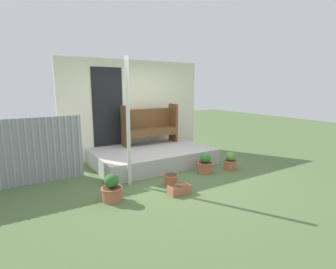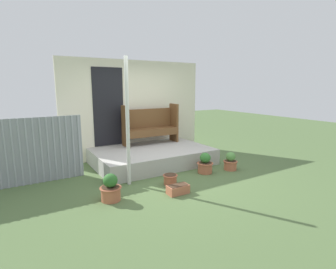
{
  "view_description": "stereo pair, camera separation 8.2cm",
  "coord_description": "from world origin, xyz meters",
  "px_view_note": "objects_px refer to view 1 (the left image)",
  "views": [
    {
      "loc": [
        -2.93,
        -4.68,
        1.91
      ],
      "look_at": [
        0.18,
        0.33,
        0.83
      ],
      "focal_mm": 28.0,
      "sensor_mm": 36.0,
      "label": 1
    },
    {
      "loc": [
        -2.86,
        -4.72,
        1.91
      ],
      "look_at": [
        0.18,
        0.33,
        0.83
      ],
      "focal_mm": 28.0,
      "sensor_mm": 36.0,
      "label": 2
    }
  ],
  "objects_px": {
    "flower_pot_right": "(205,164)",
    "flower_pot_far_right": "(230,162)",
    "support_post": "(128,123)",
    "planter_box_rect": "(179,189)",
    "flower_pot_left": "(112,189)",
    "bench": "(150,124)",
    "flower_pot_middle": "(171,179)"
  },
  "relations": [
    {
      "from": "flower_pot_right",
      "to": "flower_pot_far_right",
      "type": "xyz_separation_m",
      "value": [
        0.64,
        -0.13,
        -0.02
      ]
    },
    {
      "from": "support_post",
      "to": "planter_box_rect",
      "type": "xyz_separation_m",
      "value": [
        0.57,
        -0.89,
        -1.15
      ]
    },
    {
      "from": "flower_pot_far_right",
      "to": "support_post",
      "type": "bearing_deg",
      "value": 171.29
    },
    {
      "from": "flower_pot_right",
      "to": "flower_pot_left",
      "type": "bearing_deg",
      "value": -172.24
    },
    {
      "from": "bench",
      "to": "flower_pot_far_right",
      "type": "height_order",
      "value": "bench"
    },
    {
      "from": "flower_pot_right",
      "to": "planter_box_rect",
      "type": "bearing_deg",
      "value": -150.23
    },
    {
      "from": "support_post",
      "to": "flower_pot_left",
      "type": "distance_m",
      "value": 1.29
    },
    {
      "from": "support_post",
      "to": "flower_pot_far_right",
      "type": "xyz_separation_m",
      "value": [
        2.37,
        -0.36,
        -1.05
      ]
    },
    {
      "from": "flower_pot_left",
      "to": "flower_pot_middle",
      "type": "height_order",
      "value": "flower_pot_left"
    },
    {
      "from": "bench",
      "to": "flower_pot_middle",
      "type": "bearing_deg",
      "value": -105.82
    },
    {
      "from": "support_post",
      "to": "flower_pot_far_right",
      "type": "height_order",
      "value": "support_post"
    },
    {
      "from": "flower_pot_middle",
      "to": "flower_pot_far_right",
      "type": "distance_m",
      "value": 1.68
    },
    {
      "from": "flower_pot_right",
      "to": "flower_pot_far_right",
      "type": "height_order",
      "value": "flower_pot_right"
    },
    {
      "from": "bench",
      "to": "flower_pot_left",
      "type": "relative_size",
      "value": 3.22
    },
    {
      "from": "support_post",
      "to": "planter_box_rect",
      "type": "distance_m",
      "value": 1.56
    },
    {
      "from": "support_post",
      "to": "flower_pot_right",
      "type": "bearing_deg",
      "value": -7.62
    },
    {
      "from": "flower_pot_middle",
      "to": "bench",
      "type": "bearing_deg",
      "value": 73.22
    },
    {
      "from": "planter_box_rect",
      "to": "support_post",
      "type": "bearing_deg",
      "value": 122.73
    },
    {
      "from": "flower_pot_left",
      "to": "flower_pot_right",
      "type": "relative_size",
      "value": 1.02
    },
    {
      "from": "flower_pot_middle",
      "to": "flower_pot_far_right",
      "type": "relative_size",
      "value": 0.7
    },
    {
      "from": "flower_pot_middle",
      "to": "planter_box_rect",
      "type": "xyz_separation_m",
      "value": [
        -0.12,
        -0.46,
        -0.03
      ]
    },
    {
      "from": "support_post",
      "to": "flower_pot_right",
      "type": "distance_m",
      "value": 2.03
    },
    {
      "from": "bench",
      "to": "planter_box_rect",
      "type": "xyz_separation_m",
      "value": [
        -0.73,
        -2.5,
        -0.82
      ]
    },
    {
      "from": "flower_pot_left",
      "to": "flower_pot_far_right",
      "type": "relative_size",
      "value": 1.11
    },
    {
      "from": "support_post",
      "to": "flower_pot_middle",
      "type": "xyz_separation_m",
      "value": [
        0.69,
        -0.43,
        -1.12
      ]
    },
    {
      "from": "planter_box_rect",
      "to": "bench",
      "type": "bearing_deg",
      "value": 73.67
    },
    {
      "from": "flower_pot_left",
      "to": "planter_box_rect",
      "type": "height_order",
      "value": "flower_pot_left"
    },
    {
      "from": "support_post",
      "to": "flower_pot_right",
      "type": "relative_size",
      "value": 5.34
    },
    {
      "from": "flower_pot_left",
      "to": "planter_box_rect",
      "type": "relative_size",
      "value": 1.2
    },
    {
      "from": "flower_pot_left",
      "to": "flower_pot_right",
      "type": "distance_m",
      "value": 2.31
    },
    {
      "from": "flower_pot_left",
      "to": "planter_box_rect",
      "type": "bearing_deg",
      "value": -17.1
    },
    {
      "from": "flower_pot_left",
      "to": "flower_pot_right",
      "type": "height_order",
      "value": "flower_pot_left"
    }
  ]
}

